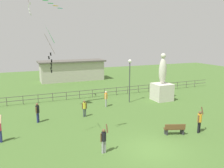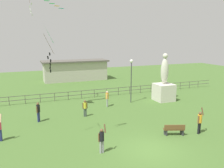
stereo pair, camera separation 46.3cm
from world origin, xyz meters
name	(u,v)px [view 2 (the right image)]	position (x,y,z in m)	size (l,w,h in m)	color
ground_plane	(150,150)	(0.00, 0.00, 0.00)	(80.00, 80.00, 0.00)	#476B2D
statue_monument	(164,87)	(7.46, 9.81, 1.52)	(1.97, 1.97, 5.31)	beige
lamppost	(131,72)	(3.66, 10.41, 3.40)	(0.36, 0.36, 4.72)	#38383D
park_bench	(174,129)	(2.73, 1.33, 0.46)	(1.55, 0.90, 0.85)	brown
person_0	(200,121)	(4.66, 0.94, 0.99)	(0.54, 0.31, 1.98)	black
person_2	(102,139)	(-3.00, 0.77, 0.93)	(0.49, 0.29, 1.85)	#99999E
person_3	(85,107)	(-2.21, 7.70, 0.87)	(0.46, 0.28, 1.51)	#3F4C47
person_4	(38,111)	(-6.21, 7.85, 0.97)	(0.31, 0.45, 1.68)	navy
person_7	(107,98)	(0.71, 9.90, 0.94)	(0.30, 0.46, 1.64)	#99999E
kite_2	(44,35)	(-5.81, 3.56, 7.12)	(0.95, 1.13, 3.09)	#1EB759
waterfront_railing	(87,93)	(-0.29, 14.00, 0.63)	(36.04, 0.06, 0.95)	#4C4742
pavilion_building	(75,70)	(1.00, 26.00, 1.69)	(10.75, 3.66, 3.32)	#B7B2A3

